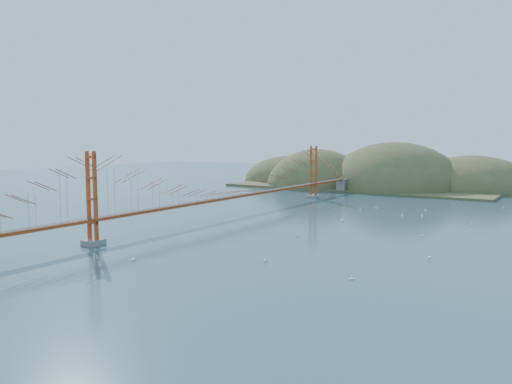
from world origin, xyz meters
The scene contains 17 objects.
ground centered at (0.00, 0.00, 0.00)m, with size 320.00×320.00×0.00m, color #2E4F5D.
bridge centered at (0.00, 0.18, 7.01)m, with size 2.20×94.40×12.00m.
far_headlands centered at (2.21, 68.52, 0.00)m, with size 84.00×58.00×25.00m.
sailboat_6 centered at (22.14, -25.04, 0.15)m, with size 0.67×0.67×0.70m.
sailboat_2 centered at (32.62, -1.50, 0.15)m, with size 0.61×0.61×0.68m.
sailboat_5 centered at (36.70, -13.92, 0.16)m, with size 0.57×0.65×0.74m.
sailboat_17 centered at (37.91, 35.27, 0.13)m, with size 0.50×0.50×0.56m.
sailboat_16 centered at (27.79, 16.30, 0.14)m, with size 0.60×0.60×0.63m.
sailboat_8 centered at (26.32, 24.11, 0.15)m, with size 0.56×0.47×0.64m.
sailboat_3 centered at (17.60, 21.84, 0.15)m, with size 0.60×0.60×0.68m.
sailboat_0 centered at (18.34, -10.81, 0.14)m, with size 0.50×0.52×0.59m.
sailboat_13 centered at (32.85, -26.73, 0.14)m, with size 0.58×0.58×0.61m.
sailboat_1 centered at (16.06, 17.74, 0.13)m, with size 0.53×0.53×0.56m.
sailboat_14 centered at (18.40, 4.03, 0.16)m, with size 0.69×0.69×0.72m.
sailboat_10 centered at (9.98, -32.73, 0.16)m, with size 0.56×0.63×0.72m.
sailboat_4 centered at (36.43, 11.89, 0.14)m, with size 0.50×0.56×0.63m.
sailboat_7 centered at (24.79, 14.92, 0.15)m, with size 0.61×0.61×0.66m.
Camera 1 is at (50.52, -69.74, 13.07)m, focal length 35.00 mm.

